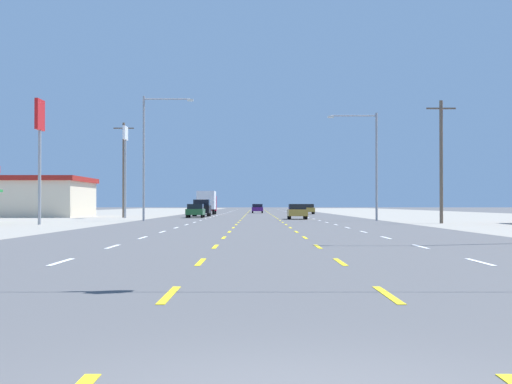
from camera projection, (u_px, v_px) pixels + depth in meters
name	position (u px, v px, depth m)	size (l,w,h in m)	color
ground_plane	(259.00, 221.00, 72.27)	(572.00, 572.00, 0.00)	#4C4C4F
lane_markings	(258.00, 215.00, 110.76)	(10.64, 227.60, 0.01)	white
signal_span_wire	(239.00, 20.00, 15.20)	(25.78, 0.53, 8.56)	brown
sedan_inner_right_nearest	(296.00, 211.00, 79.39)	(1.80, 4.50, 1.46)	#B28C33
sedan_far_left_near	(195.00, 211.00, 88.01)	(1.80, 4.50, 1.46)	#235B2D
suv_far_left_mid	(201.00, 208.00, 97.76)	(1.98, 4.90, 1.98)	black
box_truck_far_left_midfar	(206.00, 201.00, 114.89)	(2.40, 7.20, 3.23)	maroon
sedan_far_right_far	(307.00, 209.00, 119.74)	(1.80, 4.50, 1.46)	#B28C33
sedan_center_turn_farther	(257.00, 208.00, 133.28)	(1.80, 4.50, 1.46)	#4C196B
storefront_left_row_2	(27.00, 197.00, 94.39)	(13.53, 14.89, 4.50)	beige
pole_sign_left_row_1	(39.00, 130.00, 58.45)	(0.24, 1.97, 8.84)	gray
pole_sign_left_row_2	(124.00, 149.00, 85.82)	(0.24, 2.14, 9.51)	gray
streetlight_left_row_0	(6.00, 85.00, 30.99)	(4.52, 0.26, 10.14)	gray
streetlight_left_row_1	(148.00, 149.00, 72.27)	(4.42, 0.26, 10.87)	gray
streetlight_right_row_1	(370.00, 158.00, 72.27)	(4.35, 0.26, 9.41)	gray
utility_pole_right_row_1	(440.00, 159.00, 62.24)	(2.20, 0.26, 9.24)	brown
utility_pole_left_row_2	(123.00, 168.00, 89.16)	(2.20, 0.26, 10.22)	brown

